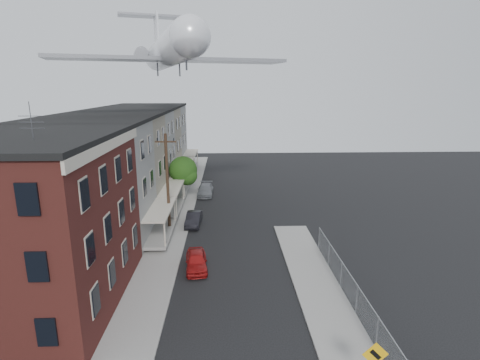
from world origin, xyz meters
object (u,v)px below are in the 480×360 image
object	(u,v)px
street_tree	(184,172)
car_near	(196,261)
utility_pole	(168,183)
car_far	(205,190)
car_mid	(194,219)
airplane	(168,51)

from	to	relation	value
street_tree	car_near	distance (m)	17.37
utility_pole	car_near	world-z (taller)	utility_pole
utility_pole	car_far	bearing A→B (deg)	78.08
car_near	car_mid	bearing A→B (deg)	90.00
car_mid	airplane	size ratio (longest dim) A/B	0.15
street_tree	car_near	bearing A→B (deg)	-81.23
utility_pole	street_tree	world-z (taller)	utility_pole
utility_pole	street_tree	bearing A→B (deg)	88.11
street_tree	car_far	world-z (taller)	street_tree
street_tree	car_mid	size ratio (longest dim) A/B	1.38
car_near	car_mid	size ratio (longest dim) A/B	0.99
street_tree	airplane	distance (m)	13.40
car_near	car_mid	distance (m)	8.94
car_far	airplane	distance (m)	17.00
utility_pole	car_far	xyz separation A→B (m)	(2.55, 12.10, -4.02)
airplane	utility_pole	bearing A→B (deg)	-87.36
car_near	car_mid	world-z (taller)	car_near
utility_pole	car_mid	xyz separation A→B (m)	(2.00, 1.87, -4.05)
utility_pole	car_near	size ratio (longest dim) A/B	2.40
street_tree	car_mid	bearing A→B (deg)	-78.27
street_tree	car_near	size ratio (longest dim) A/B	1.38
utility_pole	car_mid	world-z (taller)	utility_pole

